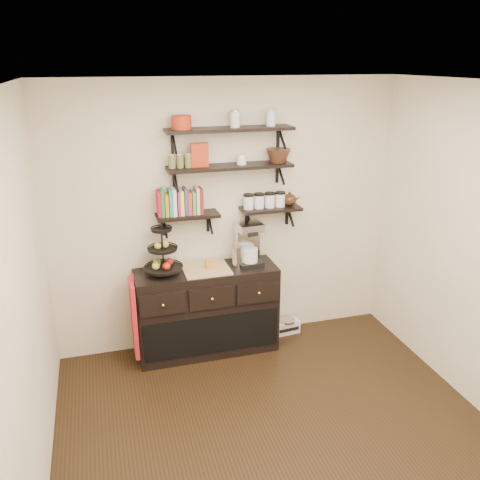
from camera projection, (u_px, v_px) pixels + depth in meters
name	position (u px, v px, depth m)	size (l,w,h in m)	color
floor	(285.00, 444.00, 3.98)	(3.50, 3.50, 0.00)	black
ceiling	(298.00, 85.00, 3.06)	(3.50, 3.50, 0.02)	white
back_wall	(227.00, 217.00, 5.10)	(3.50, 0.02, 2.70)	#F1EACC
left_wall	(20.00, 322.00, 3.07)	(0.02, 3.50, 2.70)	#F1EACC
shelf_top	(230.00, 129.00, 4.69)	(1.20, 0.27, 0.23)	black
shelf_mid	(230.00, 167.00, 4.81)	(1.20, 0.27, 0.23)	black
shelf_low_left	(188.00, 216.00, 4.86)	(0.60, 0.25, 0.23)	black
shelf_low_right	(270.00, 209.00, 5.08)	(0.60, 0.25, 0.23)	black
cookbooks	(182.00, 203.00, 4.80)	(0.43, 0.15, 0.26)	#B01029
glass_canisters	(264.00, 201.00, 5.03)	(0.43, 0.10, 0.13)	silver
sideboard	(207.00, 310.00, 5.12)	(1.40, 0.50, 0.92)	black
fruit_stand	(163.00, 256.00, 4.81)	(0.36, 0.36, 0.53)	black
candle	(210.00, 264.00, 4.96)	(0.08, 0.08, 0.08)	#B8702A
coffee_maker	(249.00, 244.00, 5.04)	(0.26, 0.25, 0.44)	black
thermal_carafe	(238.00, 257.00, 5.00)	(0.11, 0.11, 0.22)	silver
apron	(134.00, 318.00, 4.82)	(0.04, 0.32, 0.74)	#A71229
radio	(287.00, 326.00, 5.57)	(0.28, 0.20, 0.16)	silver
recipe_box	(200.00, 155.00, 4.68)	(0.16, 0.06, 0.22)	#AD2E13
walnut_bowl	(278.00, 156.00, 4.90)	(0.24, 0.24, 0.13)	black
ramekins	(241.00, 159.00, 4.81)	(0.09, 0.09, 0.10)	white
teapot	(289.00, 199.00, 5.10)	(0.19, 0.14, 0.14)	#301D0E
red_pot	(181.00, 122.00, 4.54)	(0.18, 0.18, 0.12)	#AD2E13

